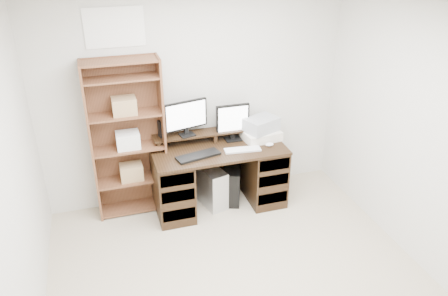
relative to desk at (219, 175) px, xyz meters
name	(u,v)px	position (x,y,z in m)	size (l,w,h in m)	color
room	(259,186)	(-0.17, -1.64, 0.86)	(3.54, 4.04, 2.54)	tan
desk	(219,175)	(0.00, 0.00, 0.00)	(1.50, 0.70, 0.75)	black
riser_shelf	(213,133)	(0.00, 0.21, 0.45)	(1.40, 0.22, 0.12)	black
monitor_wide	(186,116)	(-0.32, 0.19, 0.71)	(0.51, 0.17, 0.41)	black
monitor_small	(233,121)	(0.22, 0.17, 0.60)	(0.39, 0.15, 0.43)	black
speaker	(162,129)	(-0.59, 0.23, 0.58)	(0.08, 0.08, 0.19)	black
keyboard_black	(198,156)	(-0.27, -0.15, 0.37)	(0.49, 0.16, 0.03)	black
keyboard_white	(243,150)	(0.24, -0.14, 0.37)	(0.41, 0.12, 0.02)	silver
mouse	(269,144)	(0.57, -0.13, 0.38)	(0.10, 0.07, 0.04)	silver
printer	(261,135)	(0.54, 0.08, 0.41)	(0.42, 0.32, 0.11)	beige
basket	(261,125)	(0.54, 0.08, 0.55)	(0.37, 0.26, 0.16)	#93979D
tower_silver	(211,186)	(-0.09, 0.04, -0.15)	(0.21, 0.48, 0.48)	silver
tower_black	(232,183)	(0.18, 0.05, -0.17)	(0.33, 0.48, 0.44)	black
bookshelf	(128,138)	(-0.98, 0.21, 0.53)	(0.80, 0.30, 1.80)	brown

